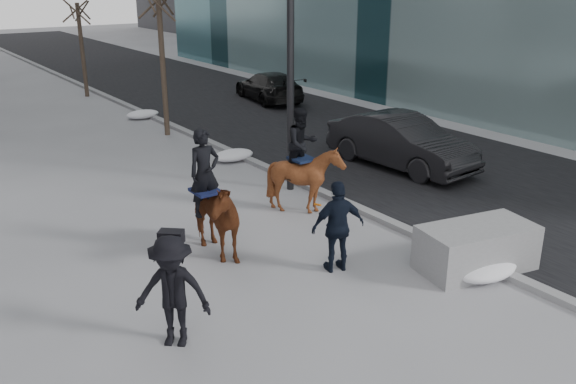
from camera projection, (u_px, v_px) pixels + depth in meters
ground at (327, 291)px, 10.70m from camera, size 120.00×120.00×0.00m
road at (305, 126)px, 22.18m from camera, size 8.00×90.00×0.01m
curb at (208, 141)px, 19.99m from camera, size 0.25×90.00×0.12m
planter at (476, 248)px, 11.38m from camera, size 2.33×1.49×0.86m
car_near at (401, 142)px, 17.32m from camera, size 1.90×4.66×1.50m
car_far at (269, 86)px, 26.46m from camera, size 2.46×4.57×1.26m
tree_near at (162, 57)px, 20.17m from camera, size 1.20×1.20×5.29m
tree_far at (82, 45)px, 26.87m from camera, size 1.20×1.20×4.52m
mounted_left at (209, 210)px, 11.79m from camera, size 0.90×1.96×2.52m
mounted_right at (305, 171)px, 13.96m from camera, size 1.32×1.47×2.44m
feeder at (338, 227)px, 11.18m from camera, size 1.11×0.99×1.75m
camera_crew at (172, 291)px, 8.90m from camera, size 1.28×1.24×1.75m
snow_piles at (266, 170)px, 16.76m from camera, size 1.42×16.76×0.36m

